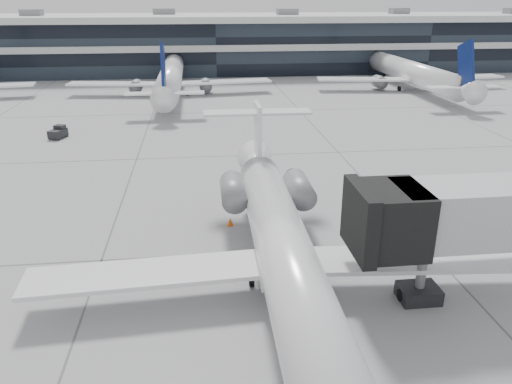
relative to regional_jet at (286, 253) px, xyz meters
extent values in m
plane|color=gray|center=(-0.20, 5.06, -2.57)|extent=(220.00, 220.00, 0.00)
cube|color=black|center=(-0.20, 87.06, 2.43)|extent=(170.00, 22.00, 10.00)
cylinder|color=white|center=(-0.01, -0.94, -0.08)|extent=(3.26, 26.00, 2.92)
cone|color=white|center=(0.18, 13.77, 0.25)|extent=(2.82, 3.50, 2.77)
cube|color=white|center=(-7.03, 0.23, -0.84)|extent=(12.04, 3.48, 0.24)
cube|color=white|center=(7.03, 0.04, -0.84)|extent=(12.09, 3.79, 0.24)
cylinder|color=slate|center=(-2.06, 7.95, 0.35)|extent=(1.67, 3.70, 1.62)
cylinder|color=slate|center=(2.27, 7.90, 0.35)|extent=(1.67, 3.70, 1.62)
cube|color=white|center=(0.17, 13.12, 2.52)|extent=(0.34, 2.82, 4.87)
cube|color=white|center=(0.18, 13.55, 4.25)|extent=(7.81, 1.83, 0.17)
cylinder|color=black|center=(-1.61, 1.24, -2.22)|extent=(0.27, 0.70, 0.69)
cylinder|color=black|center=(1.64, 1.20, -2.22)|extent=(0.27, 0.70, 0.69)
cube|color=black|center=(4.91, -1.10, 2.14)|extent=(2.92, 3.59, 3.14)
cylinder|color=slate|center=(6.81, -1.10, -1.00)|extent=(0.49, 0.49, 3.14)
cube|color=black|center=(6.81, -1.10, -2.18)|extent=(2.02, 1.57, 0.79)
cone|color=#E0560B|center=(-2.23, 9.06, -2.27)|extent=(0.38, 0.38, 0.59)
cube|color=#E0560B|center=(-2.23, 9.06, -2.55)|extent=(0.42, 0.42, 0.03)
cube|color=black|center=(-19.64, 33.95, -2.04)|extent=(1.90, 2.43, 0.87)
cube|color=black|center=(-19.48, 34.41, -1.45)|extent=(1.30, 1.18, 0.48)
cylinder|color=black|center=(-19.88, 34.86, -2.35)|extent=(0.31, 0.46, 0.43)
cylinder|color=black|center=(-18.88, 34.51, -2.35)|extent=(0.31, 0.46, 0.43)
cylinder|color=black|center=(-20.40, 33.40, -2.35)|extent=(0.31, 0.46, 0.43)
cylinder|color=black|center=(-19.39, 33.05, -2.35)|extent=(0.31, 0.46, 0.43)
camera|label=1|loc=(-4.09, -21.99, 12.09)|focal=35.00mm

